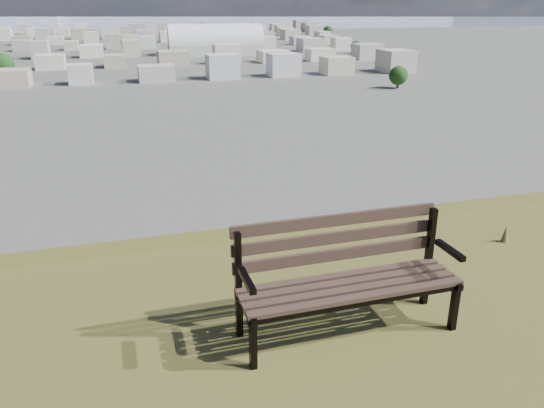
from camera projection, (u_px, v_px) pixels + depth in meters
name	position (u px, v px, depth m)	size (l,w,h in m)	color
park_bench	(345.00, 270.00, 3.88)	(1.63, 0.54, 0.85)	#402F25
arena	(215.00, 45.00, 289.02)	(51.46, 24.08, 21.25)	beige
city_blocks	(111.00, 38.00, 363.00)	(395.00, 361.00, 7.00)	beige
city_trees	(62.00, 45.00, 287.98)	(406.52, 387.20, 9.98)	#38261C
bay_water	(108.00, 20.00, 817.10)	(2400.00, 700.00, 0.12)	#92A0B9
far_hills	(79.00, 2.00, 1242.43)	(2050.00, 340.00, 60.00)	#9CA4C2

